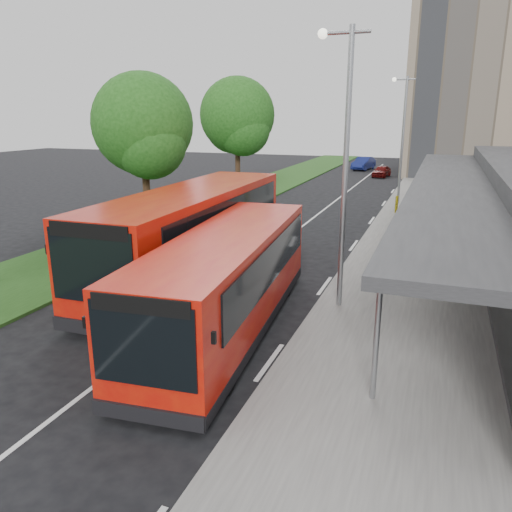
% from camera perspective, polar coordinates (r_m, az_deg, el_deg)
% --- Properties ---
extents(ground, '(120.00, 120.00, 0.00)m').
position_cam_1_polar(ground, '(15.35, -7.77, -6.60)').
color(ground, black).
rests_on(ground, ground).
extents(pavement, '(5.00, 80.00, 0.15)m').
position_cam_1_polar(pavement, '(32.97, 18.70, 5.00)').
color(pavement, slate).
rests_on(pavement, ground).
extents(grass_verge, '(5.00, 80.00, 0.10)m').
position_cam_1_polar(grass_verge, '(35.74, -2.68, 6.57)').
color(grass_verge, '#1C4215').
rests_on(grass_verge, ground).
extents(lane_centre_line, '(0.12, 70.00, 0.01)m').
position_cam_1_polar(lane_centre_line, '(28.88, 6.30, 4.16)').
color(lane_centre_line, silver).
rests_on(lane_centre_line, ground).
extents(kerb_dashes, '(0.12, 56.00, 0.01)m').
position_cam_1_polar(kerb_dashes, '(32.18, 13.80, 5.01)').
color(kerb_dashes, silver).
rests_on(kerb_dashes, ground).
extents(tree_mid, '(4.88, 4.88, 7.84)m').
position_cam_1_polar(tree_mid, '(25.58, -12.75, 13.79)').
color(tree_mid, '#342115').
rests_on(tree_mid, ground).
extents(tree_far, '(5.23, 5.23, 8.40)m').
position_cam_1_polar(tree_far, '(36.25, -2.14, 15.24)').
color(tree_far, '#342115').
rests_on(tree_far, ground).
extents(lamp_post_near, '(1.44, 0.28, 8.00)m').
position_cam_1_polar(lamp_post_near, '(14.74, 9.93, 11.31)').
color(lamp_post_near, gray).
rests_on(lamp_post_near, pavement).
extents(lamp_post_far, '(1.44, 0.28, 8.00)m').
position_cam_1_polar(lamp_post_far, '(34.57, 16.33, 13.43)').
color(lamp_post_far, gray).
rests_on(lamp_post_far, pavement).
extents(bus_main, '(3.34, 9.98, 2.77)m').
position_cam_1_polar(bus_main, '(13.67, -3.23, -2.96)').
color(bus_main, red).
rests_on(bus_main, ground).
extents(bus_second, '(3.24, 11.67, 3.28)m').
position_cam_1_polar(bus_second, '(18.05, -7.21, 2.47)').
color(bus_second, red).
rests_on(bus_second, ground).
extents(litter_bin, '(0.52, 0.52, 0.86)m').
position_cam_1_polar(litter_bin, '(24.00, 15.54, 2.66)').
color(litter_bin, '#361D16').
rests_on(litter_bin, pavement).
extents(bollard, '(0.18, 0.18, 1.03)m').
position_cam_1_polar(bollard, '(30.97, 15.76, 5.70)').
color(bollard, yellow).
rests_on(bollard, pavement).
extents(car_near, '(1.70, 3.39, 1.11)m').
position_cam_1_polar(car_near, '(50.18, 14.16, 9.39)').
color(car_near, '#5A0D0C').
rests_on(car_near, ground).
extents(car_far, '(2.18, 4.36, 1.37)m').
position_cam_1_polar(car_far, '(56.35, 12.20, 10.31)').
color(car_far, navy).
rests_on(car_far, ground).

